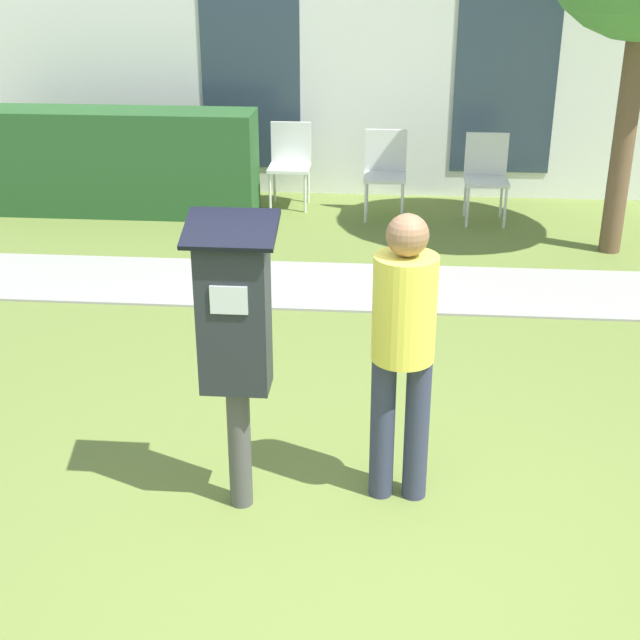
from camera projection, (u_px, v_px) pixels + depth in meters
name	position (u px, v px, depth m)	size (l,w,h in m)	color
ground_plane	(335.00, 561.00, 4.33)	(40.00, 40.00, 0.00)	olive
sidewalk	(364.00, 287.00, 7.62)	(12.00, 1.10, 0.02)	#A3A099
building_facade	(378.00, 51.00, 9.79)	(10.00, 0.26, 3.20)	white
parking_meter	(235.00, 329.00, 4.36)	(0.44, 0.31, 1.59)	#4C4C4C
person_standing	(403.00, 339.00, 4.47)	(0.32, 0.32, 1.58)	#333851
outdoor_chair_left	(290.00, 158.00, 9.73)	(0.44, 0.44, 0.90)	white
outdoor_chair_middle	(385.00, 167.00, 9.36)	(0.44, 0.44, 0.90)	white
outdoor_chair_right	(486.00, 171.00, 9.21)	(0.44, 0.44, 0.90)	white
hedge_row	(117.00, 162.00, 9.46)	(2.96, 0.60, 1.10)	#285628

